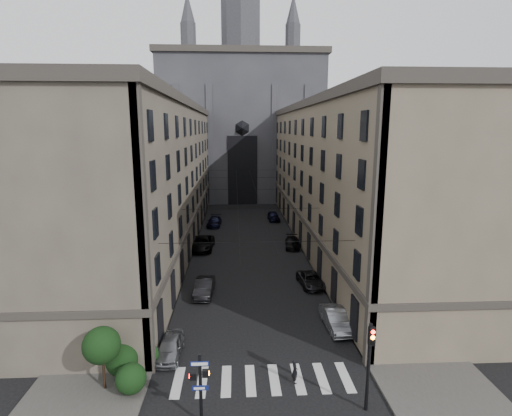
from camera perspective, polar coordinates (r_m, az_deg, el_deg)
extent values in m
cube|color=#383533|center=(56.18, -12.11, -4.83)|extent=(7.00, 80.00, 0.15)
cube|color=#383533|center=(56.77, 9.38, -4.56)|extent=(7.00, 80.00, 0.15)
cube|color=beige|center=(27.16, 0.91, -23.31)|extent=(11.00, 3.20, 0.01)
cube|color=#4E463C|center=(55.00, -15.59, 4.16)|extent=(13.00, 60.00, 18.00)
cube|color=#38332D|center=(54.70, -16.12, 13.97)|extent=(13.60, 60.60, 0.90)
cube|color=#38332D|center=(55.76, -15.33, -0.74)|extent=(13.40, 60.30, 0.50)
cube|color=brown|center=(55.77, 12.70, 4.39)|extent=(13.00, 60.00, 18.00)
cube|color=#38332D|center=(55.48, 13.13, 14.07)|extent=(13.60, 60.60, 0.90)
cube|color=#38332D|center=(56.52, 12.49, -0.44)|extent=(13.40, 60.30, 0.50)
cube|color=#2D2D33|center=(92.32, -2.11, 11.01)|extent=(34.00, 22.00, 30.00)
cube|color=#38332D|center=(93.54, -2.18, 20.55)|extent=(35.00, 23.00, 1.20)
cylinder|color=#2D2D33|center=(94.80, -2.22, 24.43)|extent=(8.40, 8.40, 14.00)
cone|color=#2D2D33|center=(92.24, -9.70, 24.34)|extent=(3.20, 3.20, 13.00)
cone|color=#2D2D33|center=(92.62, 5.31, 24.39)|extent=(3.20, 3.20, 13.00)
cube|color=black|center=(81.70, -1.94, 5.36)|extent=(6.00, 0.30, 14.00)
cylinder|color=black|center=(23.18, -7.92, -24.22)|extent=(0.18, 0.18, 4.00)
cube|color=orange|center=(22.65, -7.22, -22.39)|extent=(0.34, 0.24, 0.38)
cube|color=#FF0C07|center=(22.90, -8.97, -22.62)|extent=(0.34, 0.24, 0.38)
cube|color=navy|center=(22.21, -8.06, -21.16)|extent=(0.95, 0.05, 0.24)
cube|color=navy|center=(22.99, -7.96, -24.11)|extent=(0.85, 0.05, 0.27)
cylinder|color=black|center=(24.27, 15.76, -21.09)|extent=(0.20, 0.20, 5.20)
cube|color=black|center=(23.09, 16.21, -17.16)|extent=(0.34, 0.30, 1.00)
cylinder|color=#FF0C07|center=(22.81, 16.40, -16.64)|extent=(0.22, 0.05, 0.22)
cylinder|color=orange|center=(22.96, 16.35, -17.35)|extent=(0.22, 0.05, 0.22)
cylinder|color=black|center=(23.11, 16.30, -18.05)|extent=(0.22, 0.05, 0.22)
sphere|color=black|center=(26.44, -17.45, -22.22)|extent=(1.80, 1.80, 1.80)
sphere|color=black|center=(28.10, -18.61, -19.89)|extent=(2.00, 2.00, 2.00)
sphere|color=black|center=(28.76, -15.17, -19.59)|extent=(1.40, 1.40, 1.40)
cylinder|color=black|center=(27.13, -20.94, -20.78)|extent=(0.16, 0.16, 2.40)
sphere|color=black|center=(26.34, -21.19, -17.81)|extent=(2.20, 2.20, 2.20)
cylinder|color=black|center=(28.48, 0.26, -4.88)|extent=(14.00, 0.03, 0.03)
cylinder|color=black|center=(40.13, -0.73, -0.11)|extent=(14.00, 0.03, 0.03)
cylinder|color=black|center=(52.92, -1.30, 2.67)|extent=(14.00, 0.03, 0.03)
cylinder|color=black|center=(65.80, -1.66, 4.36)|extent=(14.00, 0.03, 0.03)
cylinder|color=black|center=(77.72, -1.88, 5.43)|extent=(14.00, 0.03, 0.03)
cylinder|color=black|center=(53.95, -2.72, 2.40)|extent=(0.03, 60.00, 0.03)
cylinder|color=black|center=(54.03, 0.04, 2.42)|extent=(0.03, 60.00, 0.03)
imported|color=slate|center=(29.64, -12.17, -18.81)|extent=(1.77, 4.11, 1.38)
imported|color=black|center=(38.54, -7.40, -11.18)|extent=(1.88, 4.71, 1.52)
imported|color=black|center=(52.34, -7.68, -5.02)|extent=(3.03, 6.08, 1.65)
imported|color=black|center=(64.51, -5.97, -1.94)|extent=(2.36, 5.20, 1.48)
imported|color=gray|center=(33.07, 11.30, -15.30)|extent=(1.83, 4.63, 1.50)
imported|color=black|center=(40.71, 7.82, -10.13)|extent=(2.51, 4.74, 1.27)
imported|color=black|center=(52.97, 5.20, -4.96)|extent=(2.30, 4.67, 1.31)
imported|color=black|center=(68.04, 2.52, -1.17)|extent=(1.93, 4.53, 1.53)
imported|color=black|center=(26.60, 5.56, -22.17)|extent=(0.49, 0.64, 1.57)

